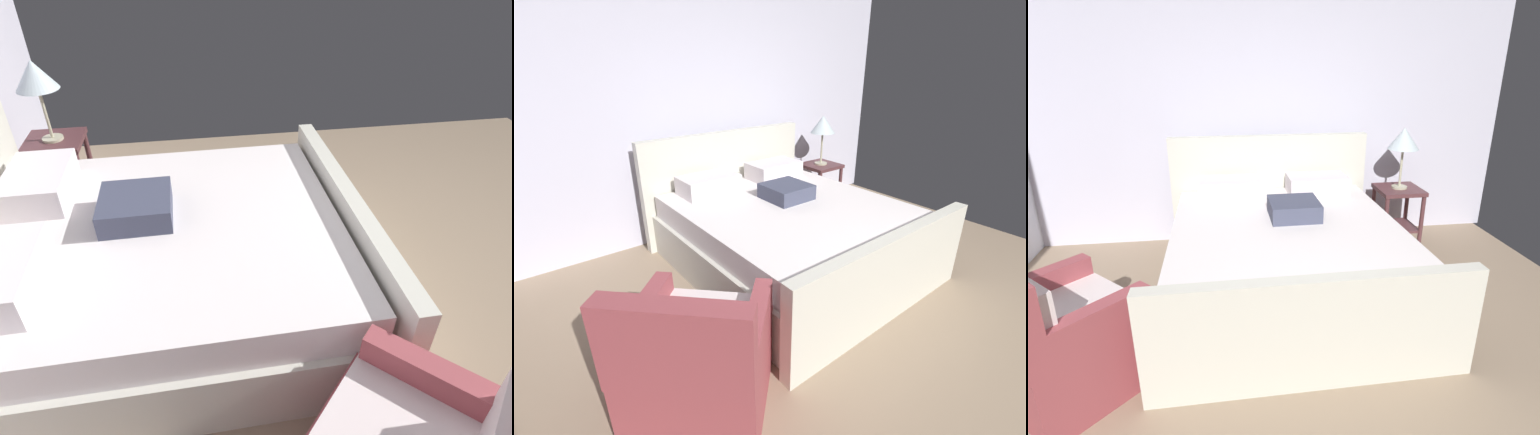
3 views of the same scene
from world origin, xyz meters
The scene contains 4 objects.
ground_plane centered at (0.00, 0.00, -0.01)m, with size 4.82×5.34×0.02m, color gray.
bed centered at (-0.04, 1.44, 0.34)m, with size 1.99×2.28×1.14m.
nightstand_right centered at (1.26, 2.28, 0.40)m, with size 0.44×0.44×0.60m.
table_lamp_right centered at (1.26, 2.28, 1.09)m, with size 0.31×0.31×0.61m.
Camera 1 is at (-2.06, 1.19, 2.05)m, focal length 30.02 mm.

